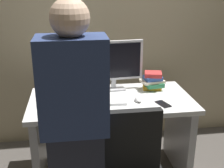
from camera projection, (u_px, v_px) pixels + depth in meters
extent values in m
cube|color=tan|center=(101.00, 2.00, 2.97)|extent=(6.40, 0.10, 3.00)
cube|color=white|center=(111.00, 101.00, 2.53)|extent=(1.39, 0.71, 0.04)
cube|color=#B2B2B7|center=(40.00, 144.00, 2.57)|extent=(0.06, 0.63, 0.72)
cube|color=#B2B2B7|center=(178.00, 134.00, 2.74)|extent=(0.06, 0.63, 0.72)
cube|color=black|center=(131.00, 141.00, 1.93)|extent=(0.40, 0.06, 0.44)
cube|color=navy|center=(73.00, 86.00, 1.69)|extent=(0.40, 0.24, 0.58)
sphere|color=beige|center=(70.00, 18.00, 1.56)|extent=(0.22, 0.22, 0.22)
cube|color=silver|center=(113.00, 88.00, 2.73)|extent=(0.21, 0.16, 0.02)
cube|color=silver|center=(113.00, 84.00, 2.71)|extent=(0.04, 0.03, 0.08)
cube|color=silver|center=(113.00, 61.00, 2.64)|extent=(0.54, 0.07, 0.36)
cube|color=black|center=(114.00, 61.00, 2.62)|extent=(0.50, 0.04, 0.32)
cube|color=white|center=(100.00, 102.00, 2.42)|extent=(0.44, 0.15, 0.02)
ellipsoid|color=white|center=(138.00, 99.00, 2.45)|extent=(0.06, 0.10, 0.03)
cylinder|color=white|center=(56.00, 104.00, 2.29)|extent=(0.08, 0.08, 0.09)
cylinder|color=silver|center=(66.00, 89.00, 2.60)|extent=(0.07, 0.07, 0.10)
cube|color=gold|center=(152.00, 87.00, 2.73)|extent=(0.18, 0.14, 0.03)
cube|color=#338C59|center=(154.00, 84.00, 2.71)|extent=(0.17, 0.17, 0.04)
cube|color=beige|center=(152.00, 81.00, 2.70)|extent=(0.23, 0.17, 0.02)
cube|color=#3359A5|center=(153.00, 78.00, 2.68)|extent=(0.17, 0.14, 0.04)
cube|color=red|center=(153.00, 74.00, 2.67)|extent=(0.18, 0.16, 0.04)
cube|color=black|center=(163.00, 104.00, 2.40)|extent=(0.11, 0.16, 0.01)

